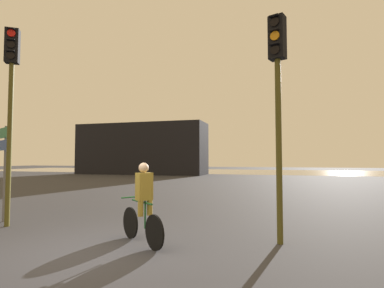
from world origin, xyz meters
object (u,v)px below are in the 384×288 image
object	(u,v)px
distant_building	(141,149)
cyclist	(143,203)
traffic_light_near_right	(278,85)
traffic_light_near_left	(11,89)
direction_sign_post	(4,155)

from	to	relation	value
distant_building	cyclist	size ratio (longest dim) A/B	9.07
traffic_light_near_right	cyclist	world-z (taller)	traffic_light_near_right
traffic_light_near_left	cyclist	distance (m)	4.82
traffic_light_near_right	direction_sign_post	world-z (taller)	traffic_light_near_right
distant_building	traffic_light_near_right	distance (m)	28.84
traffic_light_near_right	cyclist	xyz separation A→B (m)	(-2.61, -0.82, -2.40)
cyclist	traffic_light_near_left	bearing A→B (deg)	120.15
distant_building	direction_sign_post	bearing A→B (deg)	-72.40
traffic_light_near_right	traffic_light_near_left	xyz separation A→B (m)	(-6.60, -0.31, 0.27)
direction_sign_post	distant_building	bearing A→B (deg)	-45.34
traffic_light_near_left	cyclist	xyz separation A→B (m)	(3.99, -0.51, -2.67)
direction_sign_post	cyclist	bearing A→B (deg)	-164.18
distant_building	cyclist	world-z (taller)	distant_building
direction_sign_post	traffic_light_near_left	bearing A→B (deg)	173.13
distant_building	traffic_light_near_left	xyz separation A→B (m)	(8.39, -24.95, 0.65)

